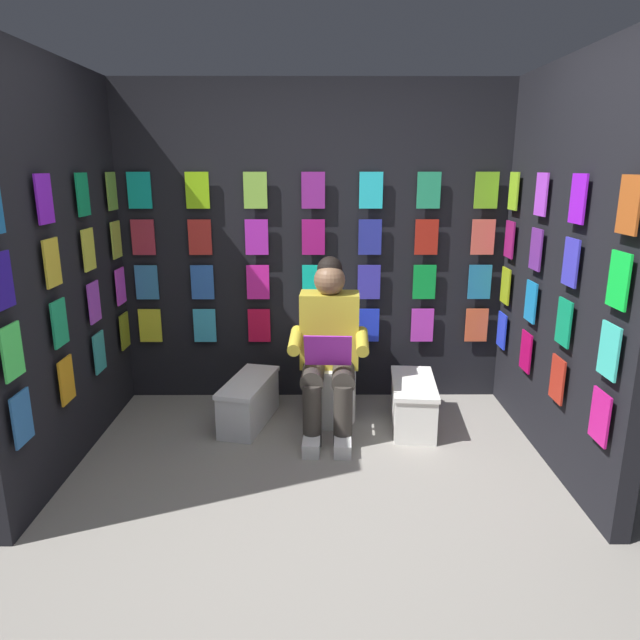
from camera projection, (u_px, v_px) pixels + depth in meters
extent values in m
plane|color=gray|center=(312.00, 545.00, 2.75)|extent=(30.00, 30.00, 0.00)
cube|color=black|center=(313.00, 246.00, 4.31)|extent=(2.98, 0.10, 2.38)
cube|color=yellow|center=(150.00, 326.00, 4.37)|extent=(0.17, 0.01, 0.26)
cube|color=#3AB4E0|center=(205.00, 326.00, 4.38)|extent=(0.17, 0.01, 0.26)
cube|color=red|center=(259.00, 325.00, 4.38)|extent=(0.17, 0.01, 0.26)
cube|color=#C0462F|center=(314.00, 325.00, 4.38)|extent=(0.17, 0.01, 0.26)
cube|color=#2037EE|center=(368.00, 325.00, 4.38)|extent=(0.17, 0.01, 0.26)
cube|color=#C436C6|center=(422.00, 325.00, 4.38)|extent=(0.17, 0.01, 0.26)
cube|color=#E95C34|center=(477.00, 325.00, 4.39)|extent=(0.17, 0.01, 0.26)
cube|color=teal|center=(147.00, 282.00, 4.29)|extent=(0.17, 0.01, 0.26)
cube|color=blue|center=(202.00, 282.00, 4.29)|extent=(0.17, 0.01, 0.26)
cube|color=#EA20AC|center=(258.00, 282.00, 4.29)|extent=(0.17, 0.01, 0.26)
cube|color=#10DABD|center=(313.00, 282.00, 4.29)|extent=(0.17, 0.01, 0.26)
cube|color=#3833B6|center=(369.00, 282.00, 4.29)|extent=(0.17, 0.01, 0.26)
cube|color=#0E9E38|center=(424.00, 282.00, 4.30)|extent=(0.17, 0.01, 0.26)
cube|color=teal|center=(480.00, 282.00, 4.30)|extent=(0.17, 0.01, 0.26)
cube|color=#A4283C|center=(143.00, 237.00, 4.20)|extent=(0.17, 0.01, 0.26)
cube|color=red|center=(200.00, 237.00, 4.20)|extent=(0.17, 0.01, 0.26)
cube|color=#BB26C2|center=(257.00, 237.00, 4.20)|extent=(0.17, 0.01, 0.26)
cube|color=#AB1679|center=(313.00, 237.00, 4.20)|extent=(0.17, 0.01, 0.26)
cube|color=#272F9E|center=(370.00, 237.00, 4.21)|extent=(0.17, 0.01, 0.26)
cube|color=#AE2216|center=(427.00, 237.00, 4.21)|extent=(0.17, 0.01, 0.26)
cube|color=#E25C4C|center=(483.00, 237.00, 4.21)|extent=(0.17, 0.01, 0.26)
cube|color=#10A79A|center=(139.00, 190.00, 4.11)|extent=(0.17, 0.01, 0.26)
cube|color=#91D815|center=(197.00, 190.00, 4.11)|extent=(0.17, 0.01, 0.26)
cube|color=#90CE47|center=(255.00, 190.00, 4.11)|extent=(0.17, 0.01, 0.26)
cube|color=#8F2491|center=(313.00, 190.00, 4.12)|extent=(0.17, 0.01, 0.26)
cube|color=#27D9E8|center=(371.00, 190.00, 4.12)|extent=(0.17, 0.01, 0.26)
cube|color=#269D6A|center=(429.00, 190.00, 4.12)|extent=(0.17, 0.01, 0.26)
cube|color=#73B323|center=(486.00, 190.00, 4.12)|extent=(0.17, 0.01, 0.26)
cube|color=black|center=(565.00, 268.00, 3.36)|extent=(0.10, 1.89, 2.38)
cube|color=#223AED|center=(502.00, 330.00, 4.25)|extent=(0.01, 0.17, 0.26)
cube|color=#B70A50|center=(526.00, 352.00, 3.76)|extent=(0.01, 0.17, 0.26)
cube|color=red|center=(557.00, 379.00, 3.26)|extent=(0.01, 0.17, 0.26)
cube|color=#CD1780|center=(600.00, 417.00, 2.77)|extent=(0.01, 0.17, 0.26)
cube|color=#9AAF17|center=(505.00, 286.00, 4.16)|extent=(0.01, 0.17, 0.26)
cube|color=#1981CC|center=(531.00, 302.00, 3.67)|extent=(0.01, 0.17, 0.26)
cube|color=#0F9660|center=(564.00, 322.00, 3.18)|extent=(0.01, 0.17, 0.26)
cube|color=#3ED2C0|center=(609.00, 351.00, 2.69)|extent=(0.01, 0.17, 0.26)
cube|color=#901663|center=(509.00, 239.00, 4.07)|extent=(0.01, 0.17, 0.26)
cube|color=#6C2B95|center=(536.00, 249.00, 3.58)|extent=(0.01, 0.17, 0.26)
cube|color=#3C39D1|center=(571.00, 262.00, 3.09)|extent=(0.01, 0.17, 0.26)
cube|color=#12DD3C|center=(619.00, 280.00, 2.60)|extent=(0.01, 0.17, 0.26)
cube|color=#90C926|center=(514.00, 191.00, 3.98)|extent=(0.01, 0.17, 0.26)
cube|color=#B941ED|center=(541.00, 194.00, 3.49)|extent=(0.01, 0.17, 0.26)
cube|color=#9818E9|center=(578.00, 199.00, 3.00)|extent=(0.01, 0.17, 0.26)
cube|color=#B6531E|center=(629.00, 205.00, 2.51)|extent=(0.01, 0.17, 0.26)
cube|color=black|center=(59.00, 269.00, 3.34)|extent=(0.10, 1.89, 2.38)
cube|color=#2E6CB4|center=(22.00, 418.00, 2.76)|extent=(0.01, 0.17, 0.26)
cube|color=orange|center=(67.00, 380.00, 3.25)|extent=(0.01, 0.17, 0.26)
cube|color=#38AEAC|center=(99.00, 352.00, 3.74)|extent=(0.01, 0.17, 0.26)
cube|color=olive|center=(125.00, 331.00, 4.23)|extent=(0.01, 0.17, 0.26)
cube|color=#47ED5E|center=(12.00, 352.00, 2.67)|extent=(0.01, 0.17, 0.26)
cube|color=#1FAE6E|center=(60.00, 323.00, 3.16)|extent=(0.01, 0.17, 0.26)
cube|color=#B345DF|center=(94.00, 302.00, 3.65)|extent=(0.01, 0.17, 0.26)
cube|color=#E342EA|center=(121.00, 286.00, 4.15)|extent=(0.01, 0.17, 0.26)
cube|color=#261590|center=(2.00, 281.00, 2.58)|extent=(0.01, 0.17, 0.26)
cube|color=gold|center=(52.00, 263.00, 3.08)|extent=(0.01, 0.17, 0.26)
cube|color=#D4DA3F|center=(89.00, 250.00, 3.57)|extent=(0.01, 0.17, 0.26)
cube|color=#A6BE3E|center=(116.00, 240.00, 4.06)|extent=(0.01, 0.17, 0.26)
cube|color=#801DD6|center=(44.00, 199.00, 2.99)|extent=(0.01, 0.17, 0.26)
cube|color=#119257|center=(83.00, 194.00, 3.48)|extent=(0.01, 0.17, 0.26)
cube|color=olive|center=(112.00, 191.00, 3.97)|extent=(0.01, 0.17, 0.26)
cylinder|color=white|center=(329.00, 393.00, 4.07)|extent=(0.38, 0.38, 0.40)
cylinder|color=white|center=(329.00, 365.00, 4.02)|extent=(0.41, 0.41, 0.02)
cube|color=white|center=(330.00, 332.00, 4.23)|extent=(0.39, 0.20, 0.36)
cylinder|color=white|center=(330.00, 336.00, 4.14)|extent=(0.39, 0.09, 0.39)
cube|color=gold|center=(329.00, 330.00, 3.92)|extent=(0.41, 0.24, 0.52)
sphere|color=brown|center=(330.00, 280.00, 3.80)|extent=(0.21, 0.21, 0.21)
sphere|color=black|center=(330.00, 269.00, 3.81)|extent=(0.17, 0.17, 0.17)
cylinder|color=#38332D|center=(343.00, 373.00, 3.78)|extent=(0.17, 0.41, 0.15)
cylinder|color=#38332D|center=(314.00, 373.00, 3.79)|extent=(0.17, 0.41, 0.15)
cylinder|color=#38332D|center=(343.00, 416.00, 3.67)|extent=(0.12, 0.12, 0.42)
cylinder|color=#38332D|center=(312.00, 416.00, 3.68)|extent=(0.12, 0.12, 0.42)
cube|color=white|center=(343.00, 444.00, 3.66)|extent=(0.12, 0.27, 0.09)
cube|color=white|center=(312.00, 444.00, 3.66)|extent=(0.12, 0.27, 0.09)
cylinder|color=gold|center=(362.00, 341.00, 3.74)|extent=(0.10, 0.31, 0.13)
cylinder|color=gold|center=(295.00, 341.00, 3.76)|extent=(0.10, 0.31, 0.13)
cube|color=#B42ECA|center=(328.00, 351.00, 3.60)|extent=(0.31, 0.14, 0.23)
cube|color=white|center=(413.00, 406.00, 3.99)|extent=(0.33, 0.64, 0.30)
cube|color=white|center=(414.00, 383.00, 3.94)|extent=(0.35, 0.66, 0.03)
cube|color=silver|center=(249.00, 403.00, 4.03)|extent=(0.38, 0.67, 0.30)
cube|color=white|center=(248.00, 382.00, 3.99)|extent=(0.40, 0.70, 0.03)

